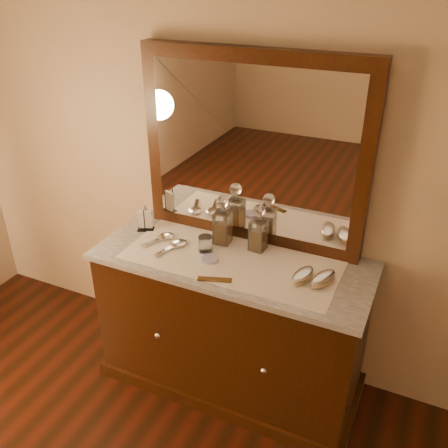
{
  "coord_description": "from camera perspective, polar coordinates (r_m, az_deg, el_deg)",
  "views": [
    {
      "loc": [
        0.85,
        0.02,
        2.2
      ],
      "look_at": [
        0.0,
        1.85,
        1.1
      ],
      "focal_mm": 38.98,
      "sensor_mm": 36.0,
      "label": 1
    }
  ],
  "objects": [
    {
      "name": "dresser_cabinet",
      "position": [
        2.76,
        0.89,
        -11.76
      ],
      "size": [
        1.4,
        0.55,
        0.82
      ],
      "primitive_type": "cube",
      "color": "black",
      "rests_on": "floor"
    },
    {
      "name": "dresser_plinth",
      "position": [
        3.02,
        0.84,
        -17.13
      ],
      "size": [
        1.46,
        0.59,
        0.08
      ],
      "primitive_type": "cube",
      "color": "black",
      "rests_on": "floor"
    },
    {
      "name": "knob_left",
      "position": [
        2.66,
        -7.76,
        -12.83
      ],
      "size": [
        0.04,
        0.04,
        0.04
      ],
      "primitive_type": "sphere",
      "color": "silver",
      "rests_on": "dresser_cabinet"
    },
    {
      "name": "knob_right",
      "position": [
        2.46,
        4.73,
        -16.78
      ],
      "size": [
        0.04,
        0.04,
        0.04
      ],
      "primitive_type": "sphere",
      "color": "silver",
      "rests_on": "dresser_cabinet"
    },
    {
      "name": "marble_top",
      "position": [
        2.51,
        0.96,
        -4.33
      ],
      "size": [
        1.44,
        0.59,
        0.03
      ],
      "primitive_type": "cube",
      "color": "silver",
      "rests_on": "dresser_cabinet"
    },
    {
      "name": "mirror_frame",
      "position": [
        2.48,
        3.38,
        8.54
      ],
      "size": [
        1.2,
        0.08,
        1.0
      ],
      "primitive_type": "cube",
      "color": "black",
      "rests_on": "marble_top"
    },
    {
      "name": "mirror_glass",
      "position": [
        2.46,
        3.08,
        8.3
      ],
      "size": [
        1.06,
        0.01,
        0.86
      ],
      "primitive_type": "cube",
      "color": "white",
      "rests_on": "marble_top"
    },
    {
      "name": "lace_runner",
      "position": [
        2.49,
        0.78,
        -4.23
      ],
      "size": [
        1.1,
        0.45,
        0.0
      ],
      "primitive_type": "cube",
      "color": "white",
      "rests_on": "marble_top"
    },
    {
      "name": "pin_dish",
      "position": [
        2.48,
        -1.73,
        -4.1
      ],
      "size": [
        0.12,
        0.12,
        0.02
      ],
      "primitive_type": "cylinder",
      "rotation": [
        0.0,
        0.0,
        -0.42
      ],
      "color": "white",
      "rests_on": "lace_runner"
    },
    {
      "name": "comb",
      "position": [
        2.33,
        -1.09,
        -6.53
      ],
      "size": [
        0.17,
        0.08,
        0.01
      ],
      "primitive_type": "cube",
      "rotation": [
        0.0,
        0.0,
        0.32
      ],
      "color": "brown",
      "rests_on": "lace_runner"
    },
    {
      "name": "napkin_rack",
      "position": [
        2.77,
        -9.22,
        0.37
      ],
      "size": [
        0.11,
        0.09,
        0.14
      ],
      "color": "black",
      "rests_on": "marble_top"
    },
    {
      "name": "decanter_left",
      "position": [
        2.58,
        -0.17,
        -0.1
      ],
      "size": [
        0.09,
        0.09,
        0.28
      ],
      "color": "#9B5E16",
      "rests_on": "lace_runner"
    },
    {
      "name": "decanter_right",
      "position": [
        2.53,
        4.05,
        -1.0
      ],
      "size": [
        0.09,
        0.09,
        0.26
      ],
      "color": "#9B5E16",
      "rests_on": "lace_runner"
    },
    {
      "name": "brush_near",
      "position": [
        2.35,
        9.19,
        -6.03
      ],
      "size": [
        0.1,
        0.18,
        0.05
      ],
      "color": "tan",
      "rests_on": "lace_runner"
    },
    {
      "name": "brush_far",
      "position": [
        2.35,
        11.55,
        -6.33
      ],
      "size": [
        0.12,
        0.18,
        0.05
      ],
      "color": "tan",
      "rests_on": "lace_runner"
    },
    {
      "name": "hand_mirror_outer",
      "position": [
        2.68,
        -7.19,
        -1.58
      ],
      "size": [
        0.13,
        0.21,
        0.02
      ],
      "color": "silver",
      "rests_on": "lace_runner"
    },
    {
      "name": "hand_mirror_inner",
      "position": [
        2.6,
        -5.72,
        -2.46
      ],
      "size": [
        0.11,
        0.22,
        0.02
      ],
      "color": "silver",
      "rests_on": "lace_runner"
    },
    {
      "name": "tumblers",
      "position": [
        2.54,
        -2.2,
        -2.33
      ],
      "size": [
        0.07,
        0.07,
        0.08
      ],
      "color": "white",
      "rests_on": "lace_runner"
    }
  ]
}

